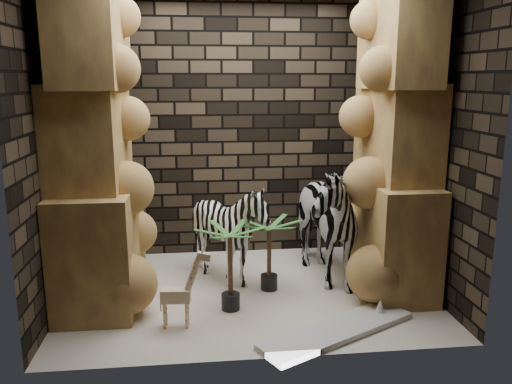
{
  "coord_description": "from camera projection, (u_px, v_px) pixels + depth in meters",
  "views": [
    {
      "loc": [
        -0.47,
        -4.74,
        2.08
      ],
      "look_at": [
        0.09,
        0.15,
        0.98
      ],
      "focal_mm": 36.1,
      "sensor_mm": 36.0,
      "label": 1
    }
  ],
  "objects": [
    {
      "name": "palm_front",
      "position": [
        269.0,
        254.0,
        5.09
      ],
      "size": [
        0.36,
        0.36,
        0.73
      ],
      "primitive_type": null,
      "color": "#1E5D1C",
      "rests_on": "floor"
    },
    {
      "name": "surfboard",
      "position": [
        338.0,
        330.0,
        4.27
      ],
      "size": [
        1.45,
        1.01,
        0.05
      ],
      "primitive_type": "cube",
      "rotation": [
        0.0,
        0.0,
        0.5
      ],
      "color": "silver",
      "rests_on": "floor"
    },
    {
      "name": "floor",
      "position": [
        249.0,
        292.0,
        5.1
      ],
      "size": [
        3.5,
        3.5,
        0.0
      ],
      "primitive_type": "plane",
      "color": "beige",
      "rests_on": "ground"
    },
    {
      "name": "wall_front",
      "position": [
        266.0,
        163.0,
        3.56
      ],
      "size": [
        3.5,
        0.0,
        3.5
      ],
      "primitive_type": "plane",
      "rotation": [
        -1.57,
        0.0,
        0.0
      ],
      "color": "black",
      "rests_on": "ground"
    },
    {
      "name": "zebra_left",
      "position": [
        229.0,
        237.0,
        5.22
      ],
      "size": [
        1.05,
        1.22,
        0.98
      ],
      "primitive_type": "imported",
      "rotation": [
        0.0,
        0.0,
        -0.17
      ],
      "color": "white",
      "rests_on": "floor"
    },
    {
      "name": "wall_back",
      "position": [
        238.0,
        128.0,
        5.99
      ],
      "size": [
        3.5,
        0.0,
        3.5
      ],
      "primitive_type": "plane",
      "rotation": [
        1.57,
        0.0,
        0.0
      ],
      "color": "black",
      "rests_on": "ground"
    },
    {
      "name": "wall_right",
      "position": [
        428.0,
        139.0,
        4.97
      ],
      "size": [
        0.0,
        3.0,
        3.0
      ],
      "primitive_type": "plane",
      "rotation": [
        1.57,
        0.0,
        -1.57
      ],
      "color": "black",
      "rests_on": "ground"
    },
    {
      "name": "zebra_right",
      "position": [
        316.0,
        209.0,
        5.31
      ],
      "size": [
        0.9,
        1.37,
        1.5
      ],
      "primitive_type": "imported",
      "rotation": [
        0.0,
        0.0,
        0.18
      ],
      "color": "white",
      "rests_on": "floor"
    },
    {
      "name": "palm_back",
      "position": [
        230.0,
        268.0,
        4.64
      ],
      "size": [
        0.36,
        0.36,
        0.8
      ],
      "primitive_type": null,
      "color": "#1E5D1C",
      "rests_on": "floor"
    },
    {
      "name": "rock_pillar_right",
      "position": [
        396.0,
        139.0,
        4.93
      ],
      "size": [
        0.58,
        1.25,
        3.0
      ],
      "primitive_type": null,
      "color": "#CEB154",
      "rests_on": "floor"
    },
    {
      "name": "rock_pillar_left",
      "position": [
        94.0,
        143.0,
        4.62
      ],
      "size": [
        0.68,
        1.3,
        3.0
      ],
      "primitive_type": null,
      "color": "#CEB154",
      "rests_on": "floor"
    },
    {
      "name": "wall_left",
      "position": [
        53.0,
        144.0,
        4.58
      ],
      "size": [
        0.0,
        3.0,
        3.0
      ],
      "primitive_type": "plane",
      "rotation": [
        1.57,
        0.0,
        1.57
      ],
      "color": "black",
      "rests_on": "ground"
    },
    {
      "name": "giraffe_toy",
      "position": [
        175.0,
        287.0,
        4.31
      ],
      "size": [
        0.38,
        0.16,
        0.72
      ],
      "primitive_type": null,
      "rotation": [
        0.0,
        0.0,
        -0.09
      ],
      "color": "beige",
      "rests_on": "floor"
    }
  ]
}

